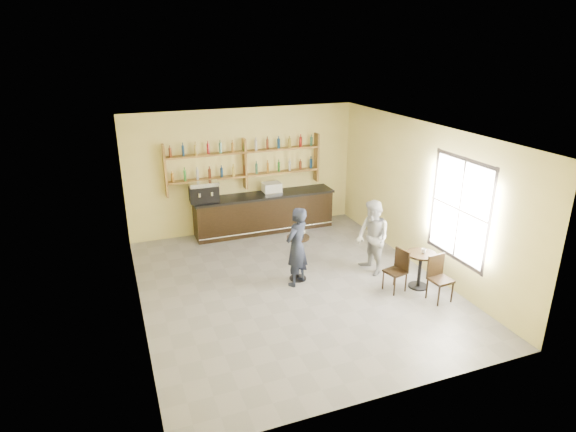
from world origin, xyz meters
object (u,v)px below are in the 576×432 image
object	(u,v)px
pastry_case	(272,188)
man_main	(297,247)
chair_west	(395,271)
patron_second	(372,238)
chair_south	(441,279)
cafe_table	(420,270)
bar_counter	(264,213)
espresso_machine	(204,191)
pedestal_table	(298,258)

from	to	relation	value
pastry_case	man_main	bearing A→B (deg)	-103.04
chair_west	patron_second	bearing A→B (deg)	169.96
chair_south	patron_second	world-z (taller)	patron_second
pastry_case	cafe_table	xyz separation A→B (m)	(1.77, -4.08, -0.77)
bar_counter	cafe_table	distance (m)	4.55
pastry_case	bar_counter	bearing A→B (deg)	176.59
cafe_table	patron_second	size ratio (longest dim) A/B	0.47
bar_counter	espresso_machine	world-z (taller)	espresso_machine
chair_south	patron_second	bearing A→B (deg)	107.80
espresso_machine	cafe_table	bearing A→B (deg)	-45.15
espresso_machine	cafe_table	distance (m)	5.48
chair_west	chair_south	world-z (taller)	chair_south
espresso_machine	cafe_table	size ratio (longest dim) A/B	0.93
man_main	cafe_table	xyz separation A→B (m)	(2.29, -1.02, -0.46)
pastry_case	pedestal_table	size ratio (longest dim) A/B	0.49
pedestal_table	chair_south	xyz separation A→B (m)	(2.24, -1.81, -0.03)
pedestal_table	chair_west	distance (m)	2.01
bar_counter	pedestal_table	world-z (taller)	bar_counter
pedestal_table	man_main	bearing A→B (deg)	-118.89
chair_south	pedestal_table	bearing A→B (deg)	136.19
pedestal_table	patron_second	distance (m)	1.66
bar_counter	chair_west	xyz separation A→B (m)	(1.44, -4.03, -0.07)
espresso_machine	man_main	size ratio (longest dim) A/B	0.42
man_main	cafe_table	bearing A→B (deg)	122.33
bar_counter	man_main	world-z (taller)	man_main
pedestal_table	bar_counter	bearing A→B (deg)	86.03
cafe_table	pastry_case	bearing A→B (deg)	113.48
pedestal_table	cafe_table	bearing A→B (deg)	-28.82
espresso_machine	man_main	bearing A→B (deg)	-63.89
man_main	bar_counter	bearing A→B (deg)	-129.41
espresso_machine	chair_west	xyz separation A→B (m)	(3.00, -4.03, -0.83)
chair_west	chair_south	size ratio (longest dim) A/B	0.95
pedestal_table	man_main	xyz separation A→B (m)	(-0.10, -0.19, 0.35)
bar_counter	chair_south	bearing A→B (deg)	-66.45
espresso_machine	cafe_table	world-z (taller)	espresso_machine
pastry_case	espresso_machine	bearing A→B (deg)	176.59
bar_counter	pastry_case	size ratio (longest dim) A/B	7.81
bar_counter	pastry_case	bearing A→B (deg)	0.00
espresso_machine	pastry_case	bearing A→B (deg)	3.86
pedestal_table	cafe_table	world-z (taller)	pedestal_table
pedestal_table	espresso_machine	bearing A→B (deg)	115.26
espresso_machine	chair_south	bearing A→B (deg)	-48.60
espresso_machine	chair_south	xyz separation A→B (m)	(3.60, -4.68, -0.81)
espresso_machine	patron_second	xyz separation A→B (m)	(2.96, -3.16, -0.45)
espresso_machine	chair_west	world-z (taller)	espresso_machine
pastry_case	pedestal_table	distance (m)	2.98
pastry_case	chair_south	bearing A→B (deg)	-72.13
espresso_machine	patron_second	size ratio (longest dim) A/B	0.43
bar_counter	cafe_table	bearing A→B (deg)	-64.01
man_main	chair_west	size ratio (longest dim) A/B	1.94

